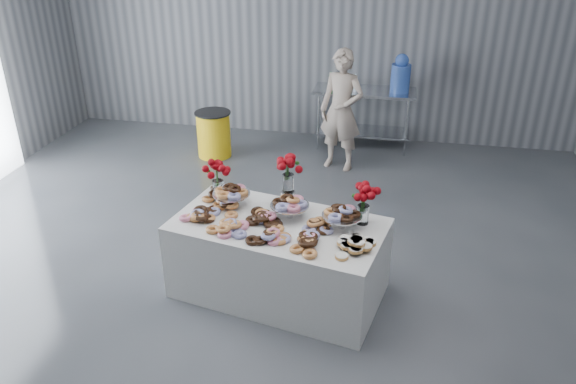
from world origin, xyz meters
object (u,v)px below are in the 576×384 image
at_px(display_table, 279,258).
at_px(prep_table, 364,108).
at_px(trash_barrel, 214,134).
at_px(water_jug, 401,75).
at_px(person, 341,111).

height_order(display_table, prep_table, prep_table).
bearing_deg(trash_barrel, display_table, -62.21).
bearing_deg(water_jug, person, -132.17).
bearing_deg(water_jug, prep_table, 180.00).
height_order(prep_table, trash_barrel, prep_table).
xyz_separation_m(display_table, water_jug, (1.00, 3.86, 0.77)).
distance_m(display_table, person, 3.07).
relative_size(prep_table, trash_barrel, 2.22).
bearing_deg(trash_barrel, person, -1.68).
relative_size(person, trash_barrel, 2.48).
bearing_deg(person, display_table, -77.60).
relative_size(water_jug, trash_barrel, 0.82).
distance_m(display_table, water_jug, 4.06).
xyz_separation_m(water_jug, person, (-0.76, -0.83, -0.31)).
distance_m(display_table, trash_barrel, 3.48).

